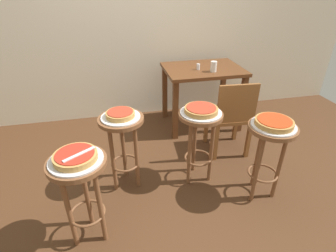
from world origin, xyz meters
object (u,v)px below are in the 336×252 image
at_px(pizza_middle, 274,122).
at_px(pizza_rear, 120,114).
at_px(serving_plate_middle, 273,125).
at_px(stool_middle, 269,146).
at_px(serving_plate_rear, 121,117).
at_px(cup_near_edge, 214,67).
at_px(pizza_leftside, 201,110).
at_px(serving_plate_foreground, 76,160).
at_px(pizza_server_knife, 79,154).
at_px(dining_table, 203,78).
at_px(condiment_shaker, 198,67).
at_px(stool_rear, 123,137).
at_px(wooden_chair, 231,115).
at_px(pizza_foreground, 75,156).
at_px(serving_plate_leftside, 201,113).
at_px(stool_leftside, 200,132).
at_px(stool_foreground, 81,183).

relative_size(pizza_middle, pizza_rear, 1.23).
bearing_deg(serving_plate_middle, pizza_rear, 160.71).
bearing_deg(pizza_rear, stool_middle, -19.29).
xyz_separation_m(serving_plate_rear, cup_near_edge, (1.13, 0.82, 0.11)).
height_order(pizza_middle, pizza_leftside, same).
bearing_deg(serving_plate_foreground, pizza_server_knife, -33.69).
xyz_separation_m(stool_middle, dining_table, (-0.10, 1.39, 0.11)).
relative_size(pizza_rear, condiment_shaker, 3.38).
relative_size(stool_rear, wooden_chair, 0.84).
bearing_deg(cup_near_edge, pizza_rear, -144.12).
height_order(pizza_leftside, dining_table, same).
xyz_separation_m(pizza_foreground, stool_middle, (1.48, 0.13, -0.22)).
xyz_separation_m(serving_plate_foreground, condiment_shaker, (1.30, 1.46, 0.09)).
xyz_separation_m(stool_rear, serving_plate_rear, (0.00, 0.00, 0.19)).
height_order(serving_plate_middle, pizza_rear, pizza_rear).
xyz_separation_m(stool_rear, cup_near_edge, (1.13, 0.82, 0.30)).
relative_size(serving_plate_leftside, cup_near_edge, 2.96).
distance_m(pizza_rear, condiment_shaker, 1.35).
relative_size(serving_plate_rear, pizza_rear, 1.37).
bearing_deg(serving_plate_foreground, pizza_middle, 4.87).
xyz_separation_m(stool_leftside, pizza_rear, (-0.68, 0.07, 0.22)).
bearing_deg(pizza_leftside, dining_table, 69.85).
xyz_separation_m(stool_middle, condiment_shaker, (-0.18, 1.33, 0.28)).
bearing_deg(stool_leftside, cup_near_edge, 63.12).
relative_size(stool_foreground, stool_leftside, 1.00).
bearing_deg(stool_middle, stool_leftside, 145.06).
relative_size(stool_middle, pizza_leftside, 2.46).
height_order(stool_leftside, condiment_shaker, condiment_shaker).
relative_size(stool_rear, dining_table, 0.76).
xyz_separation_m(pizza_rear, dining_table, (1.07, 0.98, -0.11)).
relative_size(serving_plate_leftside, condiment_shaker, 5.03).
height_order(pizza_foreground, stool_rear, pizza_foreground).
xyz_separation_m(stool_foreground, dining_table, (1.38, 1.52, 0.11)).
bearing_deg(stool_foreground, pizza_middle, 4.87).
relative_size(serving_plate_rear, condiment_shaker, 4.62).
bearing_deg(condiment_shaker, stool_rear, -136.64).
relative_size(dining_table, wooden_chair, 1.11).
bearing_deg(wooden_chair, pizza_rear, -166.75).
height_order(pizza_middle, stool_rear, pizza_middle).
xyz_separation_m(cup_near_edge, wooden_chair, (0.02, -0.55, -0.36)).
xyz_separation_m(serving_plate_foreground, dining_table, (1.38, 1.52, -0.08)).
bearing_deg(stool_middle, stool_rear, 160.71).
bearing_deg(dining_table, pizza_middle, -85.98).
bearing_deg(pizza_rear, wooden_chair, 13.25).
relative_size(stool_leftside, pizza_leftside, 2.46).
distance_m(stool_leftside, pizza_leftside, 0.22).
bearing_deg(stool_foreground, pizza_server_knife, -33.69).
xyz_separation_m(serving_plate_rear, wooden_chair, (1.14, 0.27, -0.25)).
distance_m(serving_plate_leftside, pizza_rear, 0.68).
bearing_deg(serving_plate_leftside, stool_rear, 174.19).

